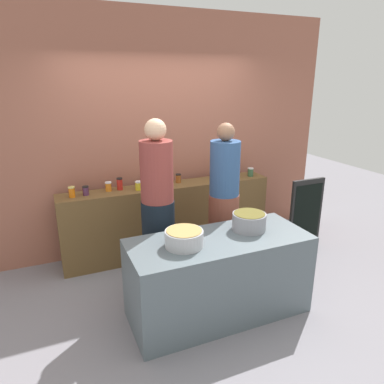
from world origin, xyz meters
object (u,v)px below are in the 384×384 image
preserve_jar_6 (178,178)px  cook_in_cap (224,209)px  cooking_pot_center (249,221)px  preserve_jar_0 (72,192)px  preserve_jar_9 (251,172)px  cook_with_tongs (158,216)px  preserve_jar_7 (217,174)px  preserve_jar_1 (86,191)px  preserve_jar_3 (120,184)px  preserve_jar_2 (108,186)px  preserve_jar_4 (139,186)px  preserve_jar_5 (149,181)px  cooking_pot_left (184,238)px  chalkboard_sign (306,214)px  preserve_jar_8 (228,172)px

preserve_jar_6 → cook_in_cap: cook_in_cap is taller
cooking_pot_center → preserve_jar_0: bearing=139.1°
preserve_jar_9 → cook_with_tongs: cook_with_tongs is taller
preserve_jar_6 → preserve_jar_7: bearing=-2.6°
preserve_jar_9 → cook_with_tongs: 1.72m
preserve_jar_1 → preserve_jar_3: size_ratio=0.74×
preserve_jar_2 → preserve_jar_4: bearing=-15.9°
preserve_jar_5 → cooking_pot_left: size_ratio=0.38×
preserve_jar_4 → preserve_jar_9: preserve_jar_9 is taller
preserve_jar_5 → preserve_jar_7: 0.93m
preserve_jar_5 → cook_in_cap: (0.63, -0.79, -0.18)m
chalkboard_sign → preserve_jar_3: bearing=163.9°
preserve_jar_3 → chalkboard_sign: 2.44m
preserve_jar_5 → preserve_jar_9: bearing=-3.3°
preserve_jar_4 → chalkboard_sign: size_ratio=0.11×
preserve_jar_0 → preserve_jar_1: 0.15m
preserve_jar_2 → cooking_pot_center: preserve_jar_2 is taller
preserve_jar_8 → preserve_jar_9: bearing=-14.9°
preserve_jar_5 → preserve_jar_7: size_ratio=0.92×
preserve_jar_5 → preserve_jar_6: (0.39, 0.01, -0.01)m
preserve_jar_0 → preserve_jar_6: size_ratio=1.10×
preserve_jar_9 → preserve_jar_5: bearing=176.7°
preserve_jar_8 → cook_with_tongs: (-1.25, -0.80, -0.14)m
preserve_jar_1 → preserve_jar_8: size_ratio=0.84×
preserve_jar_1 → preserve_jar_8: 1.87m
cooking_pot_center → cook_in_cap: bearing=86.8°
preserve_jar_6 → preserve_jar_7: preserve_jar_7 is taller
preserve_jar_2 → preserve_jar_4: size_ratio=1.04×
preserve_jar_8 → cook_in_cap: 0.95m
preserve_jar_4 → preserve_jar_7: 1.09m
preserve_jar_7 → preserve_jar_8: 0.18m
preserve_jar_3 → preserve_jar_7: size_ratio=1.06×
preserve_jar_7 → chalkboard_sign: 1.29m
preserve_jar_4 → preserve_jar_6: 0.56m
preserve_jar_3 → cook_with_tongs: cook_with_tongs is taller
preserve_jar_3 → preserve_jar_5: size_ratio=1.15×
preserve_jar_1 → preserve_jar_4: 0.61m
preserve_jar_7 → preserve_jar_9: preserve_jar_7 is taller
preserve_jar_6 → chalkboard_sign: (1.54, -0.67, -0.49)m
preserve_jar_9 → cook_in_cap: 1.08m
preserve_jar_8 → chalkboard_sign: bearing=-38.6°
cook_in_cap → preserve_jar_7: bearing=68.5°
preserve_jar_6 → cook_in_cap: (0.23, -0.80, -0.17)m
preserve_jar_2 → cook_with_tongs: bearing=-66.7°
cooking_pot_left → preserve_jar_3: bearing=99.4°
preserve_jar_4 → preserve_jar_0: bearing=178.2°
preserve_jar_2 → preserve_jar_5: (0.50, -0.01, 0.01)m
cooking_pot_left → preserve_jar_1: bearing=114.6°
preserve_jar_6 → cooking_pot_center: (0.20, -1.38, -0.10)m
preserve_jar_4 → preserve_jar_8: (1.26, 0.09, 0.01)m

